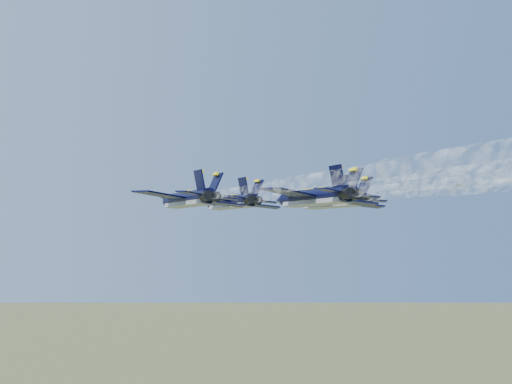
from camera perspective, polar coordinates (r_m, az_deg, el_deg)
jet_lead at (r=108.62m, az=-1.89°, el=-0.73°), size 13.72×18.14×3.95m
jet_left at (r=93.70m, az=-5.05°, el=-0.51°), size 13.72×18.14×3.95m
jet_right at (r=102.23m, az=5.46°, el=-0.64°), size 13.72×18.14×3.95m
jet_slot at (r=85.87m, az=4.23°, el=-0.36°), size 13.72×18.14×3.95m
smoke_trail_lead at (r=73.17m, az=10.35°, el=-0.01°), size 10.79×52.20×1.93m
smoke_trail_left at (r=57.40m, az=8.50°, el=0.55°), size 10.79×52.20×1.93m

